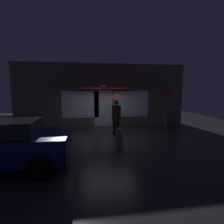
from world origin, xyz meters
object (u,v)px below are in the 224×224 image
street_sign_post (166,106)px  fire_hydrant (119,139)px  parked_car (1,143)px  sidewalk_bollard (116,124)px  person_with_umbrella (116,102)px

street_sign_post → fire_hydrant: 4.25m
street_sign_post → parked_car: bearing=-152.0°
parked_car → sidewalk_bollard: 5.97m
person_with_umbrella → sidewalk_bollard: (0.20, 1.30, -1.38)m
parked_car → sidewalk_bollard: bearing=46.9°
parked_car → sidewalk_bollard: (4.12, 4.29, -0.49)m
person_with_umbrella → street_sign_post: (2.89, 0.62, -0.30)m
sidewalk_bollard → parked_car: bearing=-133.8°
person_with_umbrella → sidewalk_bollard: size_ratio=4.12×
person_with_umbrella → fire_hydrant: size_ratio=2.40×
parked_car → street_sign_post: 7.73m
person_with_umbrella → sidewalk_bollard: bearing=151.0°
fire_hydrant → sidewalk_bollard: bearing=82.3°
sidewalk_bollard → fire_hydrant: 3.41m
parked_car → fire_hydrant: 3.79m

